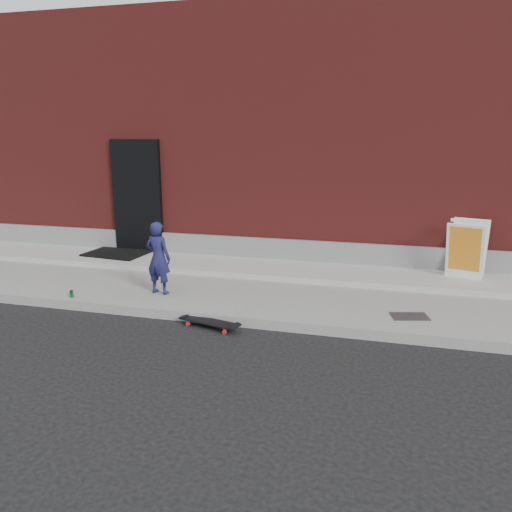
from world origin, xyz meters
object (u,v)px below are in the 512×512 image
(pizza_sign, at_px, (467,249))
(soda_can, at_px, (72,294))
(skateboard, at_px, (210,322))
(child, at_px, (158,258))

(pizza_sign, bearing_deg, soda_can, -158.16)
(skateboard, bearing_deg, child, 144.21)
(child, bearing_deg, pizza_sign, -149.84)
(skateboard, xyz_separation_m, soda_can, (-2.39, 0.28, 0.12))
(child, bearing_deg, skateboard, 153.03)
(child, bearing_deg, soda_can, 32.54)
(skateboard, height_order, soda_can, soda_can)
(child, relative_size, pizza_sign, 1.18)
(soda_can, bearing_deg, child, 23.72)
(skateboard, bearing_deg, soda_can, 173.35)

